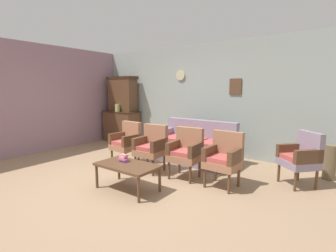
{
  "coord_description": "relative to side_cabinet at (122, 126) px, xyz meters",
  "views": [
    {
      "loc": [
        3.04,
        -2.97,
        1.59
      ],
      "look_at": [
        0.1,
        1.06,
        0.85
      ],
      "focal_mm": 26.59,
      "sensor_mm": 36.0,
      "label": 1
    }
  ],
  "objects": [
    {
      "name": "coffee_table",
      "position": [
        2.81,
        -2.54,
        -0.09
      ],
      "size": [
        1.0,
        0.56,
        0.42
      ],
      "color": "brown",
      "rests_on": "ground"
    },
    {
      "name": "armchair_near_couch_end",
      "position": [
        3.98,
        -1.5,
        0.03
      ],
      "size": [
        0.53,
        0.5,
        0.9
      ],
      "color": "#9E6B4C",
      "rests_on": "ground"
    },
    {
      "name": "floral_couch",
      "position": [
        2.87,
        -0.55,
        -0.14
      ],
      "size": [
        1.77,
        0.84,
        0.9
      ],
      "color": "gray",
      "rests_on": "ground"
    },
    {
      "name": "ground_plane",
      "position": [
        2.52,
        -2.25,
        -0.47
      ],
      "size": [
        7.68,
        7.68,
        0.0
      ],
      "primitive_type": "plane",
      "color": "#997A5B"
    },
    {
      "name": "wall_back_with_decor",
      "position": [
        2.52,
        0.38,
        0.89
      ],
      "size": [
        6.4,
        0.09,
        2.7
      ],
      "color": "#939E99",
      "rests_on": "ground"
    },
    {
      "name": "cabinet_upper_hutch",
      "position": [
        0.0,
        0.08,
        0.98
      ],
      "size": [
        0.99,
        0.38,
        1.03
      ],
      "color": "brown",
      "rests_on": "side_cabinet"
    },
    {
      "name": "wall_left_side",
      "position": [
        -0.71,
        -2.25,
        0.88
      ],
      "size": [
        0.06,
        5.2,
        2.7
      ],
      "primitive_type": "cube",
      "color": "gray",
      "rests_on": "ground"
    },
    {
      "name": "armchair_by_doorway",
      "position": [
        1.8,
        -1.55,
        0.03
      ],
      "size": [
        0.56,
        0.53,
        0.9
      ],
      "color": "#9E6B4C",
      "rests_on": "ground"
    },
    {
      "name": "book_stack_on_table",
      "position": [
        2.66,
        -2.47,
        0.01
      ],
      "size": [
        0.16,
        0.1,
        0.12
      ],
      "color": "purple",
      "rests_on": "coffee_table"
    },
    {
      "name": "side_cabinet",
      "position": [
        0.0,
        0.0,
        0.0
      ],
      "size": [
        1.16,
        0.55,
        0.93
      ],
      "color": "brown",
      "rests_on": "ground"
    },
    {
      "name": "armchair_near_cabinet",
      "position": [
        3.26,
        -1.51,
        0.03
      ],
      "size": [
        0.56,
        0.53,
        0.9
      ],
      "color": "#9E6B4C",
      "rests_on": "ground"
    },
    {
      "name": "vase_on_cabinet",
      "position": [
        0.03,
        -0.17,
        0.57
      ],
      "size": [
        0.14,
        0.14,
        0.22
      ],
      "primitive_type": "cylinder",
      "color": "#AFB969",
      "rests_on": "side_cabinet"
    },
    {
      "name": "floor_vase_by_wall",
      "position": [
        5.37,
        -0.1,
        -0.16
      ],
      "size": [
        0.21,
        0.21,
        0.62
      ],
      "primitive_type": "cylinder",
      "color": "brown",
      "rests_on": "ground"
    },
    {
      "name": "armchair_row_middle",
      "position": [
        2.51,
        -1.59,
        0.03
      ],
      "size": [
        0.55,
        0.52,
        0.9
      ],
      "color": "#9E6B4C",
      "rests_on": "ground"
    },
    {
      "name": "wingback_chair_by_fireplace",
      "position": [
        4.99,
        -0.72,
        0.03
      ],
      "size": [
        0.71,
        0.71,
        0.9
      ],
      "color": "gray",
      "rests_on": "ground"
    }
  ]
}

